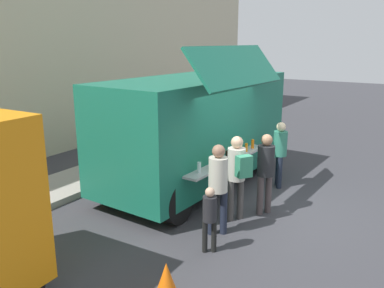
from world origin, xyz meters
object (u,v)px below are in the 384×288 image
object	(u,v)px
customer_front_ordering	(266,167)
customer_mid_with_backpack	(237,170)
trash_bin	(204,126)
customer_extra_browsing	(280,149)
traffic_cone_orange	(166,280)
child_near_queue	(210,214)
food_truck_main	(197,127)
customer_rear_waiting	(218,182)

from	to	relation	value
customer_front_ordering	customer_mid_with_backpack	xyz separation A→B (m)	(-0.63, 0.34, 0.05)
customer_front_ordering	customer_mid_with_backpack	size ratio (longest dim) A/B	0.98
trash_bin	customer_extra_browsing	distance (m)	5.31
traffic_cone_orange	child_near_queue	distance (m)	1.51
customer_front_ordering	customer_extra_browsing	xyz separation A→B (m)	(1.70, 0.32, -0.04)
food_truck_main	customer_front_ordering	bearing A→B (deg)	-106.02
food_truck_main	trash_bin	bearing A→B (deg)	31.08
food_truck_main	trash_bin	world-z (taller)	food_truck_main
customer_extra_browsing	food_truck_main	bearing A→B (deg)	-1.33
traffic_cone_orange	customer_front_ordering	size ratio (longest dim) A/B	0.32
customer_front_ordering	customer_extra_browsing	world-z (taller)	customer_front_ordering
customer_rear_waiting	customer_extra_browsing	xyz separation A→B (m)	(3.06, -0.06, -0.06)
customer_rear_waiting	customer_extra_browsing	world-z (taller)	customer_rear_waiting
child_near_queue	trash_bin	bearing A→B (deg)	-4.54
traffic_cone_orange	food_truck_main	bearing A→B (deg)	26.64
customer_mid_with_backpack	customer_rear_waiting	bearing A→B (deg)	119.40
trash_bin	customer_mid_with_backpack	world-z (taller)	customer_mid_with_backpack
customer_front_ordering	child_near_queue	bearing A→B (deg)	112.29
customer_rear_waiting	child_near_queue	world-z (taller)	customer_rear_waiting
customer_mid_with_backpack	traffic_cone_orange	bearing A→B (deg)	128.28
trash_bin	customer_mid_with_backpack	xyz separation A→B (m)	(-5.62, -4.12, 0.56)
customer_mid_with_backpack	child_near_queue	world-z (taller)	customer_mid_with_backpack
traffic_cone_orange	customer_extra_browsing	world-z (taller)	customer_extra_browsing
customer_extra_browsing	trash_bin	bearing A→B (deg)	-68.02
customer_front_ordering	child_near_queue	size ratio (longest dim) A/B	1.45
customer_rear_waiting	child_near_queue	size ratio (longest dim) A/B	1.47
traffic_cone_orange	child_near_queue	xyz separation A→B (m)	(1.44, 0.12, 0.44)
trash_bin	customer_front_ordering	bearing A→B (deg)	-138.19
customer_rear_waiting	customer_extra_browsing	distance (m)	3.06
trash_bin	child_near_queue	size ratio (longest dim) A/B	0.87
trash_bin	customer_rear_waiting	distance (m)	7.57
food_truck_main	child_near_queue	xyz separation A→B (m)	(-2.75, -1.97, -0.78)
traffic_cone_orange	trash_bin	bearing A→B (deg)	27.60
food_truck_main	child_near_queue	distance (m)	3.47
food_truck_main	customer_mid_with_backpack	xyz separation A→B (m)	(-1.35, -1.80, -0.42)
food_truck_main	trash_bin	xyz separation A→B (m)	(4.27, 2.32, -0.98)
trash_bin	customer_rear_waiting	xyz separation A→B (m)	(-6.35, -4.09, 0.53)
customer_extra_browsing	child_near_queue	xyz separation A→B (m)	(-3.73, -0.15, -0.28)
customer_front_ordering	customer_rear_waiting	distance (m)	1.41
food_truck_main	customer_front_ordering	distance (m)	2.31
customer_mid_with_backpack	customer_extra_browsing	world-z (taller)	customer_mid_with_backpack
traffic_cone_orange	trash_bin	size ratio (longest dim) A/B	0.53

